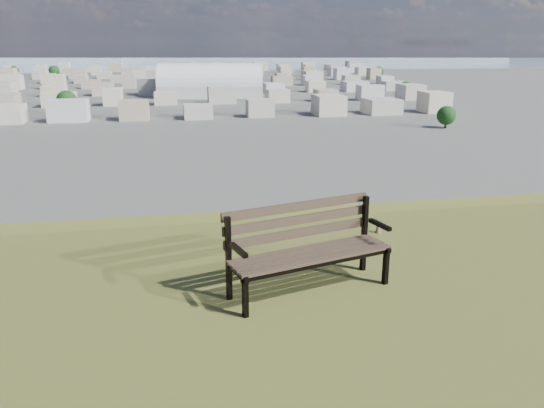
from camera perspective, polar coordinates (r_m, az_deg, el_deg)
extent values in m
cube|color=#473729|center=(5.00, 5.15, -6.04)|extent=(1.57, 0.50, 0.03)
cube|color=#473729|center=(5.08, 4.52, -5.62)|extent=(1.57, 0.50, 0.03)
cube|color=#473729|center=(5.17, 3.91, -5.21)|extent=(1.57, 0.50, 0.03)
cube|color=#473729|center=(5.26, 3.33, -4.82)|extent=(1.57, 0.50, 0.03)
cube|color=#473729|center=(5.26, 2.97, -3.11)|extent=(1.56, 0.46, 0.09)
cube|color=#473729|center=(5.24, 2.87, -1.70)|extent=(1.56, 0.46, 0.09)
cube|color=#473729|center=(5.22, 2.78, -0.28)|extent=(1.56, 0.46, 0.09)
cube|color=black|center=(4.75, -2.90, -9.92)|extent=(0.06, 0.06, 0.39)
cube|color=black|center=(4.98, -4.70, -5.90)|extent=(0.06, 0.06, 0.82)
cube|color=black|center=(4.82, -3.78, -7.25)|extent=(0.16, 0.44, 0.04)
cube|color=black|center=(4.70, -3.62, -4.96)|extent=(0.13, 0.32, 0.04)
cube|color=black|center=(5.48, 12.14, -6.50)|extent=(0.06, 0.06, 0.39)
cube|color=black|center=(5.68, 9.90, -3.16)|extent=(0.06, 0.06, 0.82)
cube|color=black|center=(5.54, 11.12, -4.24)|extent=(0.16, 0.44, 0.04)
cube|color=black|center=(5.43, 11.53, -2.19)|extent=(0.13, 0.32, 0.04)
cube|color=black|center=(5.01, 5.19, -6.49)|extent=(1.56, 0.46, 0.04)
cube|color=black|center=(5.28, 3.27, -5.19)|extent=(1.56, 0.46, 0.04)
cone|color=brown|center=(6.93, 11.38, -2.35)|extent=(0.08, 0.08, 0.18)
cube|color=silver|center=(286.97, -6.58, 11.98)|extent=(56.22, 29.58, 5.97)
cylinder|color=white|center=(286.74, -6.60, 12.58)|extent=(56.22, 29.58, 22.67)
cube|color=#A59B8D|center=(207.36, -20.98, 9.26)|extent=(11.00, 11.00, 7.00)
cube|color=#B7A291|center=(204.58, -14.27, 9.76)|extent=(11.00, 11.00, 7.00)
cube|color=silver|center=(204.60, -7.45, 10.13)|extent=(11.00, 11.00, 7.00)
cube|color=beige|center=(207.41, -0.71, 10.36)|extent=(11.00, 11.00, 7.00)
cube|color=tan|center=(212.91, 5.76, 10.45)|extent=(11.00, 11.00, 7.00)
cube|color=beige|center=(220.89, 11.85, 10.41)|extent=(11.00, 11.00, 7.00)
cube|color=#B4ACA3|center=(231.10, 17.45, 10.28)|extent=(11.00, 11.00, 7.00)
cube|color=#B7A291|center=(263.93, -27.00, 9.97)|extent=(11.00, 11.00, 7.00)
cube|color=silver|center=(258.43, -21.82, 10.48)|extent=(11.00, 11.00, 7.00)
cube|color=beige|center=(255.08, -16.43, 10.92)|extent=(11.00, 11.00, 7.00)
cube|color=tan|center=(253.96, -10.94, 11.27)|extent=(11.00, 11.00, 7.00)
cube|color=beige|center=(255.11, -5.44, 11.52)|extent=(11.00, 11.00, 7.00)
cube|color=#B4ACA3|center=(258.48, -0.03, 11.67)|extent=(11.00, 11.00, 7.00)
cube|color=beige|center=(264.01, 5.20, 11.71)|extent=(11.00, 11.00, 7.00)
cube|color=#A59B8D|center=(271.55, 10.18, 11.67)|extent=(11.00, 11.00, 7.00)
cube|color=#B7A291|center=(280.95, 14.86, 11.54)|extent=(11.00, 11.00, 7.00)
cube|color=tan|center=(315.14, -26.72, 10.86)|extent=(11.00, 11.00, 7.00)
cube|color=beige|center=(309.62, -22.38, 11.31)|extent=(11.00, 11.00, 7.00)
cube|color=#B4ACA3|center=(305.88, -17.89, 11.70)|extent=(11.00, 11.00, 7.00)
cube|color=beige|center=(304.01, -13.31, 12.02)|extent=(11.00, 11.00, 7.00)
cube|color=#A59B8D|center=(304.02, -8.69, 12.28)|extent=(11.00, 11.00, 7.00)
cube|color=#B7A291|center=(305.92, -4.09, 12.45)|extent=(11.00, 11.00, 7.00)
cube|color=silver|center=(309.67, 0.43, 12.55)|extent=(11.00, 11.00, 7.00)
cube|color=beige|center=(315.21, 4.82, 12.57)|extent=(11.00, 11.00, 7.00)
cube|color=tan|center=(322.45, 9.03, 12.52)|extent=(11.00, 11.00, 7.00)
cube|color=beige|center=(331.27, 13.04, 12.41)|extent=(11.00, 11.00, 7.00)
cube|color=#A59B8D|center=(366.40, -26.52, 11.50)|extent=(11.00, 11.00, 7.00)
cube|color=#B7A291|center=(360.87, -22.79, 11.89)|extent=(11.00, 11.00, 7.00)
cube|color=silver|center=(356.87, -18.94, 12.24)|extent=(11.00, 11.00, 7.00)
cube|color=beige|center=(354.45, -15.01, 12.55)|extent=(11.00, 11.00, 7.00)
cube|color=tan|center=(353.64, -11.04, 12.79)|extent=(11.00, 11.00, 7.00)
cube|color=beige|center=(354.47, -7.06, 12.98)|extent=(11.00, 11.00, 7.00)
cube|color=#B4ACA3|center=(356.91, -3.12, 13.11)|extent=(11.00, 11.00, 7.00)
cube|color=beige|center=(360.93, 0.76, 13.17)|extent=(11.00, 11.00, 7.00)
cube|color=#A59B8D|center=(366.48, 4.54, 13.18)|extent=(11.00, 11.00, 7.00)
cube|color=#B7A291|center=(373.49, 8.19, 13.13)|extent=(11.00, 11.00, 7.00)
cube|color=silver|center=(381.89, 11.69, 13.04)|extent=(11.00, 11.00, 7.00)
cube|color=beige|center=(417.71, -26.37, 11.98)|extent=(11.00, 11.00, 7.00)
cube|color=#B4ACA3|center=(412.16, -23.09, 12.33)|extent=(11.00, 11.00, 7.00)
cube|color=beige|center=(407.96, -19.73, 12.65)|extent=(11.00, 11.00, 7.00)
cube|color=#A59B8D|center=(405.13, -16.29, 12.93)|extent=(11.00, 11.00, 7.00)
cube|color=#B7A291|center=(403.72, -12.82, 13.17)|extent=(11.00, 11.00, 7.00)
cube|color=silver|center=(403.73, -9.32, 13.36)|extent=(11.00, 11.00, 7.00)
cube|color=beige|center=(405.16, -5.84, 13.50)|extent=(11.00, 11.00, 7.00)
cube|color=tan|center=(408.00, -2.38, 13.60)|extent=(11.00, 11.00, 7.00)
cube|color=beige|center=(412.22, 1.01, 13.64)|extent=(11.00, 11.00, 7.00)
cube|color=#B4ACA3|center=(417.78, 4.33, 13.64)|extent=(11.00, 11.00, 7.00)
cube|color=beige|center=(424.63, 7.55, 13.60)|extent=(11.00, 11.00, 7.00)
cube|color=#A59B8D|center=(432.70, 10.66, 13.52)|extent=(11.00, 11.00, 7.00)
cube|color=beige|center=(469.04, -26.25, 12.36)|extent=(11.00, 11.00, 7.00)
cube|color=tan|center=(463.49, -23.33, 12.68)|extent=(11.00, 11.00, 7.00)
cube|color=beige|center=(459.12, -20.34, 12.97)|extent=(11.00, 11.00, 7.00)
cube|color=#B4ACA3|center=(455.98, -17.29, 13.23)|extent=(11.00, 11.00, 7.00)
cube|color=beige|center=(454.09, -14.20, 13.45)|extent=(11.00, 11.00, 7.00)
cube|color=#A59B8D|center=(453.47, -11.09, 13.64)|extent=(11.00, 11.00, 7.00)
cube|color=#B7A291|center=(454.11, -7.98, 13.79)|extent=(11.00, 11.00, 7.00)
cube|color=silver|center=(456.01, -4.88, 13.91)|extent=(11.00, 11.00, 7.00)
cube|color=beige|center=(459.17, -1.81, 13.98)|extent=(11.00, 11.00, 7.00)
cube|color=tan|center=(463.55, 1.21, 14.01)|extent=(11.00, 11.00, 7.00)
cube|color=beige|center=(469.11, 4.17, 14.01)|extent=(11.00, 11.00, 7.00)
cube|color=#B4ACA3|center=(475.82, 7.05, 13.97)|extent=(11.00, 11.00, 7.00)
cube|color=beige|center=(483.64, 9.84, 13.90)|extent=(11.00, 11.00, 7.00)
cube|color=silver|center=(520.39, -26.16, 12.66)|extent=(11.00, 11.00, 7.00)
cube|color=beige|center=(514.83, -23.52, 12.95)|extent=(11.00, 11.00, 7.00)
cube|color=tan|center=(510.34, -20.83, 13.22)|extent=(11.00, 11.00, 7.00)
cube|color=beige|center=(506.95, -18.09, 13.46)|extent=(11.00, 11.00, 7.00)
cube|color=#B4ACA3|center=(504.68, -15.32, 13.68)|extent=(11.00, 11.00, 7.00)
cube|color=beige|center=(503.54, -12.52, 13.86)|extent=(11.00, 11.00, 7.00)
cube|color=#A59B8D|center=(503.55, -9.71, 14.01)|extent=(11.00, 11.00, 7.00)
cube|color=#B7A291|center=(504.70, -6.90, 14.14)|extent=(11.00, 11.00, 7.00)
cube|color=silver|center=(506.98, -4.11, 14.22)|extent=(11.00, 11.00, 7.00)
cube|color=beige|center=(510.39, -1.35, 14.28)|extent=(11.00, 11.00, 7.00)
cube|color=tan|center=(514.89, 1.37, 14.30)|extent=(11.00, 11.00, 7.00)
cube|color=beige|center=(520.46, 4.03, 14.30)|extent=(11.00, 11.00, 7.00)
cube|color=#B4ACA3|center=(527.06, 6.64, 14.26)|extent=(11.00, 11.00, 7.00)
cube|color=beige|center=(534.67, 9.17, 14.20)|extent=(11.00, 11.00, 7.00)
cube|color=silver|center=(571.75, -26.08, 12.91)|extent=(11.00, 11.00, 7.00)
cube|color=beige|center=(566.18, -23.68, 13.18)|extent=(11.00, 11.00, 7.00)
cube|color=tan|center=(561.59, -21.24, 13.42)|extent=(11.00, 11.00, 7.00)
cube|color=beige|center=(558.00, -18.75, 13.65)|extent=(11.00, 11.00, 7.00)
cube|color=#B4ACA3|center=(555.42, -16.23, 13.85)|extent=(11.00, 11.00, 7.00)
cube|color=beige|center=(553.87, -13.69, 14.03)|extent=(11.00, 11.00, 7.00)
cube|color=#A59B8D|center=(553.35, -11.13, 14.19)|extent=(11.00, 11.00, 7.00)
cube|color=#B7A291|center=(553.88, -8.57, 14.31)|extent=(11.00, 11.00, 7.00)
cube|color=silver|center=(555.44, -6.02, 14.41)|extent=(11.00, 11.00, 7.00)
cube|color=beige|center=(558.04, -3.48, 14.48)|extent=(11.00, 11.00, 7.00)
cube|color=tan|center=(561.64, -0.98, 14.53)|extent=(11.00, 11.00, 7.00)
cube|color=beige|center=(566.25, 1.50, 14.54)|extent=(11.00, 11.00, 7.00)
cube|color=#B4ACA3|center=(571.82, 3.92, 14.53)|extent=(11.00, 11.00, 7.00)
cube|color=beige|center=(578.33, 6.30, 14.50)|extent=(11.00, 11.00, 7.00)
cube|color=#A59B8D|center=(585.76, 8.62, 14.45)|extent=(11.00, 11.00, 7.00)
cylinder|color=#302318|center=(187.97, 18.16, 8.09)|extent=(0.80, 0.80, 2.10)
sphere|color=black|center=(187.56, 18.25, 9.04)|extent=(6.30, 6.30, 6.30)
cylinder|color=#302318|center=(227.86, -21.10, 9.30)|extent=(0.80, 0.80, 2.70)
sphere|color=black|center=(227.44, -21.21, 10.30)|extent=(8.10, 8.10, 8.10)
cylinder|color=#302318|center=(312.46, 14.14, 11.62)|extent=(0.80, 0.80, 1.95)
sphere|color=black|center=(312.23, 14.18, 12.16)|extent=(5.85, 5.85, 5.85)
cylinder|color=#302318|center=(408.15, -2.38, 13.26)|extent=(0.80, 0.80, 2.25)
sphere|color=black|center=(407.94, -2.38, 13.74)|extent=(6.75, 6.75, 6.75)
cylinder|color=#302318|center=(472.19, -22.33, 12.59)|extent=(0.80, 0.80, 2.85)
sphere|color=black|center=(471.98, -22.39, 13.10)|extent=(8.55, 8.55, 8.55)
cylinder|color=#302318|center=(519.99, -25.91, 12.44)|extent=(0.80, 0.80, 2.40)
sphere|color=black|center=(519.82, -25.96, 12.83)|extent=(7.20, 7.20, 7.20)
cylinder|color=#302318|center=(306.62, -3.32, 12.01)|extent=(0.80, 0.80, 2.10)
sphere|color=black|center=(306.36, -3.33, 12.60)|extent=(6.30, 6.30, 6.30)
cylinder|color=#302318|center=(456.53, 11.40, 13.37)|extent=(0.80, 0.80, 2.55)
sphere|color=black|center=(456.33, 11.43, 13.85)|extent=(7.65, 7.65, 7.65)
cube|color=#93ABBB|center=(903.25, -11.18, 14.92)|extent=(2400.00, 700.00, 0.12)
cube|color=#8493A4|center=(1400.92, -4.86, 16.71)|extent=(700.00, 220.00, 45.00)
cube|color=#8493A4|center=(1573.44, 14.20, 16.57)|extent=(500.00, 220.00, 60.00)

